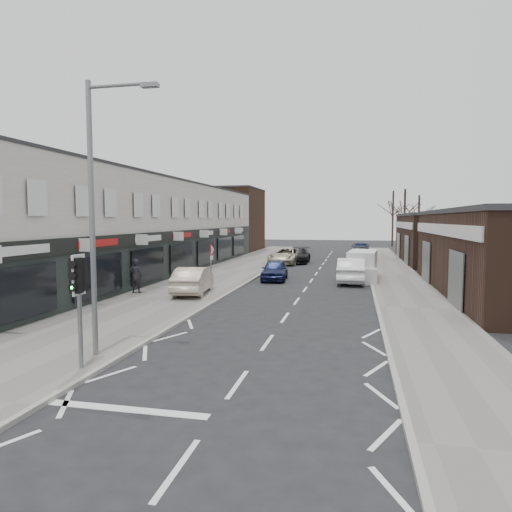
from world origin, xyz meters
The scene contains 21 objects.
ground centered at (0.00, 0.00, 0.00)m, with size 160.00×160.00×0.00m, color black.
pavement_left centered at (-6.75, 22.00, 0.06)m, with size 5.50×64.00×0.12m, color slate.
pavement_right centered at (5.75, 22.00, 0.06)m, with size 3.50×64.00×0.12m, color slate.
shop_terrace_left centered at (-13.50, 19.50, 3.55)m, with size 8.00×41.00×7.10m, color silver.
brick_block_far centered at (-13.50, 45.00, 4.00)m, with size 8.00×10.00×8.00m, color #422C1C.
right_unit_far centered at (12.50, 34.00, 2.25)m, with size 10.00×16.00×4.50m, color #3D261B.
tree_far_a centered at (9.00, 48.00, 0.00)m, with size 3.60×3.60×8.00m, color #382D26, non-canonical shape.
tree_far_b centered at (11.50, 54.00, 0.00)m, with size 3.60×3.60×7.50m, color #382D26, non-canonical shape.
tree_far_c centered at (8.50, 60.00, 0.00)m, with size 3.60×3.60×8.50m, color #382D26, non-canonical shape.
traffic_light centered at (-4.40, -2.02, 2.41)m, with size 0.28×0.60×3.10m.
street_lamp centered at (-4.53, -0.80, 4.62)m, with size 2.23×0.22×8.00m.
warning_sign centered at (-5.16, 12.00, 2.20)m, with size 0.12×0.80×2.70m.
white_van centered at (3.40, 19.24, 0.94)m, with size 2.18×5.25×1.99m.
sedan_on_pavement centered at (-5.74, 10.50, 0.85)m, with size 1.54×4.43×1.46m, color #BBAA96.
pedestrian centered at (-8.85, 9.96, 1.07)m, with size 0.69×0.45×1.89m, color black.
parked_car_left_a centered at (-2.49, 17.73, 0.69)m, with size 1.64×4.08×1.39m, color #161D45.
parked_car_left_b centered at (-2.40, 30.45, 0.72)m, with size 2.02×4.96×1.44m, color black.
parked_car_left_c centered at (-3.40, 29.08, 0.75)m, with size 2.50×5.42×1.51m, color #BDB597.
parked_car_right_a centered at (2.64, 17.56, 0.81)m, with size 1.71×4.91×1.62m, color white.
parked_car_right_b centered at (3.50, 34.47, 0.77)m, with size 1.82×4.51×1.54m, color black.
parked_car_right_c centered at (3.50, 41.38, 0.74)m, with size 2.09×5.13×1.49m, color #13203E.
Camera 1 is at (2.83, -12.86, 4.16)m, focal length 32.00 mm.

